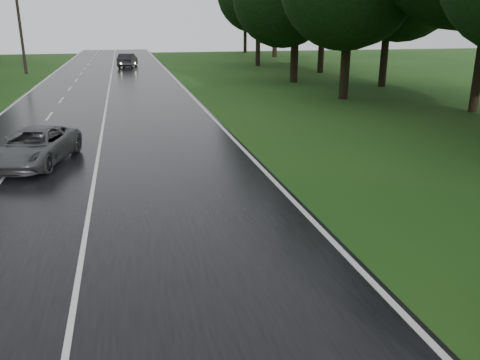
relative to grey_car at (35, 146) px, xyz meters
name	(u,v)px	position (x,y,z in m)	size (l,w,h in m)	color
ground	(75,299)	(2.17, -10.04, -0.68)	(160.00, 160.00, 0.00)	#224915
road	(105,114)	(2.17, 9.96, -0.66)	(12.00, 140.00, 0.04)	black
lane_center	(105,114)	(2.17, 9.96, -0.64)	(0.12, 140.00, 0.01)	silver
grey_car	(35,146)	(0.00, 0.00, 0.00)	(2.14, 4.64, 1.29)	#484A4C
far_car	(128,60)	(3.95, 40.80, 0.13)	(1.65, 4.73, 1.56)	black
utility_pole_far	(26,74)	(-6.33, 35.70, -0.68)	(1.80, 0.28, 10.37)	black
tree_right_d	(343,99)	(18.02, 12.42, -0.68)	(8.24, 8.24, 12.87)	black
tree_right_e	(293,82)	(17.99, 22.65, -0.68)	(7.64, 7.64, 11.94)	black
tree_right_f	(258,66)	(19.26, 39.36, -0.68)	(9.40, 9.40, 14.69)	black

